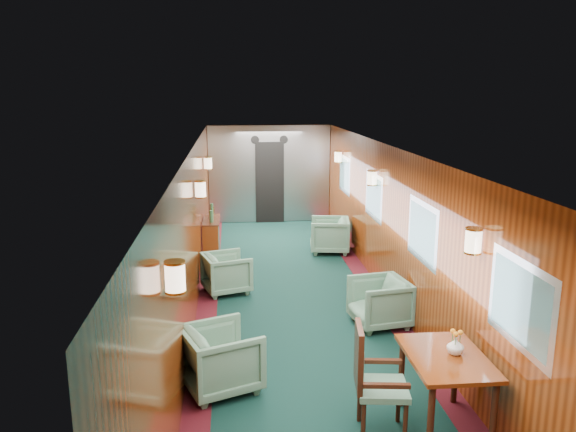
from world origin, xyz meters
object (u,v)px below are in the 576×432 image
at_px(side_chair, 372,376).
at_px(armchair_right_near, 379,302).
at_px(armchair_left_far, 227,273).
at_px(credenza, 212,241).
at_px(armchair_left_near, 221,358).
at_px(dining_table, 446,367).
at_px(armchair_right_far, 330,235).

distance_m(side_chair, armchair_right_near, 2.59).
bearing_deg(armchair_right_near, side_chair, -25.87).
xyz_separation_m(side_chair, armchair_left_far, (-1.39, 4.02, -0.27)).
distance_m(credenza, armchair_left_near, 4.61).
height_order(credenza, armchair_right_near, credenza).
relative_size(dining_table, credenza, 0.91).
distance_m(dining_table, armchair_left_near, 2.39).
bearing_deg(dining_table, armchair_right_near, 90.00).
xyz_separation_m(side_chair, armchair_left_near, (-1.44, 0.97, -0.24)).
bearing_deg(dining_table, armchair_left_near, 156.00).
bearing_deg(side_chair, armchair_left_far, 116.61).
relative_size(side_chair, armchair_right_far, 1.42).
distance_m(armchair_right_near, armchair_right_far, 3.66).
bearing_deg(armchair_left_near, armchair_right_near, -76.95).
height_order(side_chair, credenza, credenza).
distance_m(credenza, armchair_right_near, 3.94).
xyz_separation_m(dining_table, armchair_right_far, (-0.04, 6.14, -0.30)).
bearing_deg(credenza, armchair_left_near, -86.99).
xyz_separation_m(armchair_left_near, armchair_left_far, (0.05, 3.05, -0.03)).
xyz_separation_m(side_chair, armchair_right_far, (0.68, 6.13, -0.24)).
relative_size(dining_table, side_chair, 0.95).
height_order(side_chair, armchair_left_far, side_chair).
distance_m(dining_table, side_chair, 0.72).
relative_size(side_chair, armchair_left_near, 1.39).
height_order(dining_table, armchair_left_near, dining_table).
relative_size(credenza, armchair_left_near, 1.46).
height_order(dining_table, armchair_right_near, dining_table).
distance_m(armchair_left_near, armchair_right_far, 5.57).
relative_size(armchair_left_near, armchair_right_near, 1.06).
bearing_deg(armchair_left_far, armchair_right_near, -143.24).
bearing_deg(armchair_right_far, armchair_left_near, -13.10).
bearing_deg(side_chair, armchair_right_far, 91.24).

